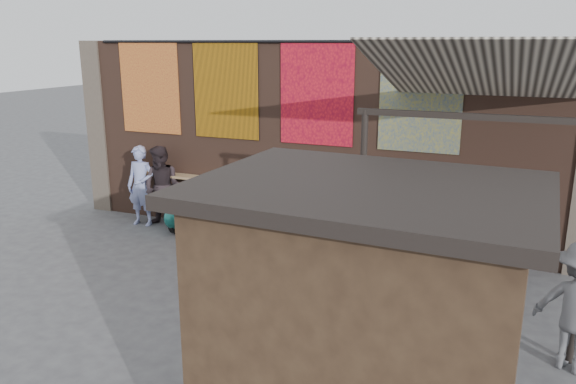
# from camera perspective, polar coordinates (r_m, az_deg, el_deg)

# --- Properties ---
(ground) EXTENTS (70.00, 70.00, 0.00)m
(ground) POSITION_cam_1_polar(r_m,az_deg,el_deg) (9.71, -4.06, -9.19)
(ground) COLOR #474749
(ground) RESTS_ON ground
(brick_wall) EXTENTS (10.00, 0.40, 4.00)m
(brick_wall) POSITION_cam_1_polar(r_m,az_deg,el_deg) (11.50, 1.81, 5.13)
(brick_wall) COLOR brown
(brick_wall) RESTS_ON ground
(pier_left) EXTENTS (0.50, 0.50, 4.00)m
(pier_left) POSITION_cam_1_polar(r_m,az_deg,el_deg) (14.19, -18.34, 6.26)
(pier_left) COLOR #4C4238
(pier_left) RESTS_ON ground
(eating_counter) EXTENTS (8.00, 0.32, 0.05)m
(eating_counter) POSITION_cam_1_polar(r_m,az_deg,el_deg) (11.35, 1.10, 0.35)
(eating_counter) COLOR #9E7A51
(eating_counter) RESTS_ON brick_wall
(shelf_box) EXTENTS (0.60, 0.28, 0.26)m
(shelf_box) POSITION_cam_1_polar(r_m,az_deg,el_deg) (11.46, -1.01, 1.28)
(shelf_box) COLOR white
(shelf_box) RESTS_ON eating_counter
(tapestry_redgold) EXTENTS (1.50, 0.02, 2.00)m
(tapestry_redgold) POSITION_cam_1_polar(r_m,az_deg,el_deg) (12.91, -13.87, 10.26)
(tapestry_redgold) COLOR maroon
(tapestry_redgold) RESTS_ON brick_wall
(tapestry_sun) EXTENTS (1.50, 0.02, 2.00)m
(tapestry_sun) POSITION_cam_1_polar(r_m,az_deg,el_deg) (11.89, -6.34, 10.23)
(tapestry_sun) COLOR orange
(tapestry_sun) RESTS_ON brick_wall
(tapestry_orange) EXTENTS (1.50, 0.02, 2.00)m
(tapestry_orange) POSITION_cam_1_polar(r_m,az_deg,el_deg) (11.06, 2.91, 9.95)
(tapestry_orange) COLOR red
(tapestry_orange) RESTS_ON brick_wall
(tapestry_multi) EXTENTS (1.50, 0.02, 2.00)m
(tapestry_multi) POSITION_cam_1_polar(r_m,az_deg,el_deg) (10.56, 13.31, 9.33)
(tapestry_multi) COLOR navy
(tapestry_multi) RESTS_ON brick_wall
(hang_rail) EXTENTS (9.50, 0.06, 0.06)m
(hang_rail) POSITION_cam_1_polar(r_m,az_deg,el_deg) (11.11, 1.45, 15.04)
(hang_rail) COLOR black
(hang_rail) RESTS_ON brick_wall
(scooter_stool_0) EXTENTS (0.39, 0.87, 0.82)m
(scooter_stool_0) POSITION_cam_1_polar(r_m,az_deg,el_deg) (12.42, -10.66, -1.92)
(scooter_stool_0) COLOR #165953
(scooter_stool_0) RESTS_ON ground
(scooter_stool_1) EXTENTS (0.39, 0.88, 0.83)m
(scooter_stool_1) POSITION_cam_1_polar(r_m,az_deg,el_deg) (12.16, -8.30, -2.16)
(scooter_stool_1) COLOR #B62C0E
(scooter_stool_1) RESTS_ON ground
(scooter_stool_2) EXTENTS (0.38, 0.85, 0.80)m
(scooter_stool_2) POSITION_cam_1_polar(r_m,az_deg,el_deg) (11.87, -5.72, -2.58)
(scooter_stool_2) COLOR #0D4F0B
(scooter_stool_2) RESTS_ON ground
(scooter_stool_3) EXTENTS (0.33, 0.74, 0.71)m
(scooter_stool_3) POSITION_cam_1_polar(r_m,az_deg,el_deg) (11.58, -2.78, -3.22)
(scooter_stool_3) COLOR black
(scooter_stool_3) RESTS_ON ground
(scooter_stool_4) EXTENTS (0.37, 0.82, 0.78)m
(scooter_stool_4) POSITION_cam_1_polar(r_m,az_deg,el_deg) (11.29, -0.11, -3.48)
(scooter_stool_4) COLOR navy
(scooter_stool_4) RESTS_ON ground
(scooter_stool_5) EXTENTS (0.40, 0.88, 0.84)m
(scooter_stool_5) POSITION_cam_1_polar(r_m,az_deg,el_deg) (11.05, 2.83, -3.77)
(scooter_stool_5) COLOR #A61619
(scooter_stool_5) RESTS_ON ground
(scooter_stool_6) EXTENTS (0.32, 0.71, 0.68)m
(scooter_stool_6) POSITION_cam_1_polar(r_m,az_deg,el_deg) (10.94, 5.81, -4.46)
(scooter_stool_6) COLOR navy
(scooter_stool_6) RESTS_ON ground
(scooter_stool_7) EXTENTS (0.33, 0.74, 0.70)m
(scooter_stool_7) POSITION_cam_1_polar(r_m,az_deg,el_deg) (10.75, 9.23, -4.88)
(scooter_stool_7) COLOR navy
(scooter_stool_7) RESTS_ON ground
(scooter_stool_8) EXTENTS (0.33, 0.73, 0.70)m
(scooter_stool_8) POSITION_cam_1_polar(r_m,az_deg,el_deg) (10.68, 12.53, -5.21)
(scooter_stool_8) COLOR #10532A
(scooter_stool_8) RESTS_ON ground
(scooter_stool_9) EXTENTS (0.32, 0.71, 0.67)m
(scooter_stool_9) POSITION_cam_1_polar(r_m,az_deg,el_deg) (10.63, 16.08, -5.62)
(scooter_stool_9) COLOR black
(scooter_stool_9) RESTS_ON ground
(scooter_stool_10) EXTENTS (0.40, 0.89, 0.84)m
(scooter_stool_10) POSITION_cam_1_polar(r_m,az_deg,el_deg) (10.56, 19.05, -5.51)
(scooter_stool_10) COLOR navy
(scooter_stool_10) RESTS_ON ground
(diner_left) EXTENTS (0.69, 0.48, 1.79)m
(diner_left) POSITION_cam_1_polar(r_m,az_deg,el_deg) (12.82, -14.70, 0.61)
(diner_left) COLOR #8B95CB
(diner_left) RESTS_ON ground
(diner_right) EXTENTS (0.88, 0.69, 1.80)m
(diner_right) POSITION_cam_1_polar(r_m,az_deg,el_deg) (12.56, -12.67, 0.49)
(diner_right) COLOR #2A2024
(diner_right) RESTS_ON ground
(shopper_navy) EXTENTS (0.98, 0.60, 1.55)m
(shopper_navy) POSITION_cam_1_polar(r_m,az_deg,el_deg) (9.06, 21.87, -6.79)
(shopper_navy) COLOR black
(shopper_navy) RESTS_ON ground
(shopper_tan) EXTENTS (0.78, 0.90, 1.56)m
(shopper_tan) POSITION_cam_1_polar(r_m,az_deg,el_deg) (9.10, 7.63, -5.67)
(shopper_tan) COLOR #8E7F5A
(shopper_tan) RESTS_ON ground
(market_stall) EXTENTS (2.60, 2.00, 2.74)m
(market_stall) POSITION_cam_1_polar(r_m,az_deg,el_deg) (5.21, 7.62, -15.17)
(market_stall) COLOR black
(market_stall) RESTS_ON ground
(stall_roof) EXTENTS (2.92, 2.29, 0.12)m
(stall_roof) POSITION_cam_1_polar(r_m,az_deg,el_deg) (4.66, 8.23, 0.23)
(stall_roof) COLOR black
(stall_roof) RESTS_ON market_stall
(stall_sign) EXTENTS (1.20, 0.09, 0.50)m
(stall_sign) POSITION_cam_1_polar(r_m,az_deg,el_deg) (5.80, 10.77, -5.31)
(stall_sign) COLOR gold
(stall_sign) RESTS_ON market_stall
(stall_shelf) EXTENTS (2.10, 0.19, 0.06)m
(stall_shelf) POSITION_cam_1_polar(r_m,az_deg,el_deg) (6.21, 10.32, -13.87)
(stall_shelf) COLOR #473321
(stall_shelf) RESTS_ON market_stall
(awning_canvas) EXTENTS (3.20, 3.28, 0.97)m
(awning_canvas) POSITION_cam_1_polar(r_m,az_deg,el_deg) (8.81, 19.59, 11.41)
(awning_canvas) COLOR beige
(awning_canvas) RESTS_ON brick_wall
(awning_ledger) EXTENTS (3.30, 0.08, 0.12)m
(awning_ledger) POSITION_cam_1_polar(r_m,az_deg,el_deg) (10.39, 20.37, 13.98)
(awning_ledger) COLOR #33261C
(awning_ledger) RESTS_ON brick_wall
(awning_header) EXTENTS (3.00, 0.08, 0.08)m
(awning_header) POSITION_cam_1_polar(r_m,az_deg,el_deg) (7.36, 18.51, 7.27)
(awning_header) COLOR black
(awning_header) RESTS_ON awning_post_left
(awning_post_left) EXTENTS (0.09, 0.09, 3.10)m
(awning_post_left) POSITION_cam_1_polar(r_m,az_deg,el_deg) (7.92, 7.46, -2.94)
(awning_post_left) COLOR black
(awning_post_left) RESTS_ON ground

